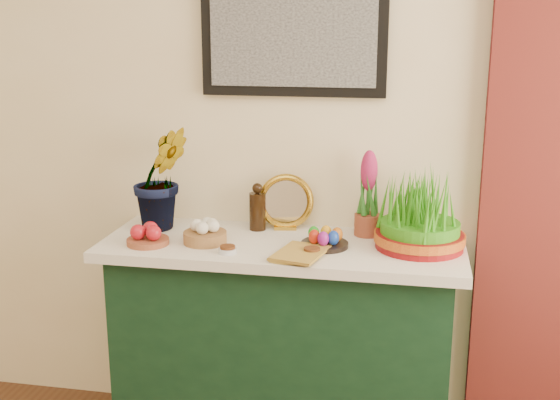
% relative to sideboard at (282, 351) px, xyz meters
% --- Properties ---
extents(sideboard, '(1.30, 0.45, 0.85)m').
position_rel_sideboard_xyz_m(sideboard, '(0.00, 0.00, 0.00)').
color(sideboard, '#13341D').
rests_on(sideboard, ground).
extents(tablecloth, '(1.40, 0.55, 0.04)m').
position_rel_sideboard_xyz_m(tablecloth, '(0.00, 0.00, 0.45)').
color(tablecloth, white).
rests_on(tablecloth, sideboard).
extents(hyacinth_green, '(0.37, 0.36, 0.56)m').
position_rel_sideboard_xyz_m(hyacinth_green, '(-0.52, 0.09, 0.75)').
color(hyacinth_green, '#2A6E22').
rests_on(hyacinth_green, tablecloth).
extents(apple_bowl, '(0.19, 0.19, 0.08)m').
position_rel_sideboard_xyz_m(apple_bowl, '(-0.50, -0.13, 0.50)').
color(apple_bowl, brown).
rests_on(apple_bowl, tablecloth).
extents(garlic_basket, '(0.20, 0.20, 0.09)m').
position_rel_sideboard_xyz_m(garlic_basket, '(-0.29, -0.07, 0.50)').
color(garlic_basket, '#996B3D').
rests_on(garlic_basket, tablecloth).
extents(vinegar_cruet, '(0.07, 0.07, 0.20)m').
position_rel_sideboard_xyz_m(vinegar_cruet, '(-0.13, 0.14, 0.55)').
color(vinegar_cruet, black).
rests_on(vinegar_cruet, tablecloth).
extents(mirror, '(0.23, 0.09, 0.23)m').
position_rel_sideboard_xyz_m(mirror, '(-0.02, 0.18, 0.58)').
color(mirror, gold).
rests_on(mirror, tablecloth).
extents(book, '(0.20, 0.25, 0.03)m').
position_rel_sideboard_xyz_m(book, '(0.02, -0.15, 0.48)').
color(book, '#B38B34').
rests_on(book, tablecloth).
extents(spice_dish_left, '(0.07, 0.07, 0.03)m').
position_rel_sideboard_xyz_m(spice_dish_left, '(-0.17, -0.17, 0.48)').
color(spice_dish_left, silver).
rests_on(spice_dish_left, tablecloth).
extents(spice_dish_right, '(0.07, 0.07, 0.03)m').
position_rel_sideboard_xyz_m(spice_dish_right, '(0.14, -0.14, 0.48)').
color(spice_dish_right, silver).
rests_on(spice_dish_right, tablecloth).
extents(egg_plate, '(0.23, 0.23, 0.07)m').
position_rel_sideboard_xyz_m(egg_plate, '(0.17, -0.04, 0.49)').
color(egg_plate, black).
rests_on(egg_plate, tablecloth).
extents(hyacinth_pink, '(0.11, 0.11, 0.35)m').
position_rel_sideboard_xyz_m(hyacinth_pink, '(0.32, 0.15, 0.62)').
color(hyacinth_pink, brown).
rests_on(hyacinth_pink, tablecloth).
extents(wheatgrass_sabzeh, '(0.34, 0.34, 0.28)m').
position_rel_sideboard_xyz_m(wheatgrass_sabzeh, '(0.52, 0.02, 0.59)').
color(wheatgrass_sabzeh, maroon).
rests_on(wheatgrass_sabzeh, tablecloth).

